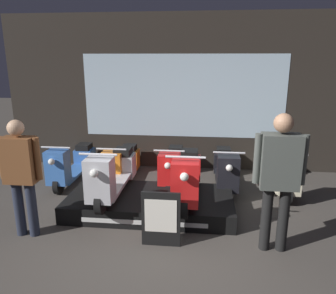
# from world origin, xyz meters

# --- Properties ---
(ground_plane) EXTENTS (30.00, 30.00, 0.00)m
(ground_plane) POSITION_xyz_m (0.00, 0.00, 0.00)
(ground_plane) COLOR #423D38
(shop_wall_back) EXTENTS (7.58, 0.09, 3.20)m
(shop_wall_back) POSITION_xyz_m (0.00, 3.41, 1.60)
(shop_wall_back) COLOR #28231E
(shop_wall_back) RESTS_ON ground_plane
(display_platform) EXTENTS (2.54, 1.21, 0.26)m
(display_platform) POSITION_xyz_m (-0.35, 1.20, 0.13)
(display_platform) COLOR black
(display_platform) RESTS_ON ground_plane
(scooter_display_left) EXTENTS (0.51, 1.76, 0.86)m
(scooter_display_left) POSITION_xyz_m (-0.92, 1.18, 0.60)
(scooter_display_left) COLOR black
(scooter_display_left) RESTS_ON display_platform
(scooter_display_right) EXTENTS (0.51, 1.76, 0.86)m
(scooter_display_right) POSITION_xyz_m (0.22, 1.18, 0.60)
(scooter_display_right) COLOR black
(scooter_display_right) RESTS_ON display_platform
(scooter_backrow_0) EXTENTS (0.51, 1.76, 0.86)m
(scooter_backrow_0) POSITION_xyz_m (-2.07, 2.36, 0.34)
(scooter_backrow_0) COLOR black
(scooter_backrow_0) RESTS_ON ground_plane
(scooter_backrow_1) EXTENTS (0.51, 1.76, 0.86)m
(scooter_backrow_1) POSITION_xyz_m (-1.09, 2.36, 0.34)
(scooter_backrow_1) COLOR black
(scooter_backrow_1) RESTS_ON ground_plane
(scooter_backrow_2) EXTENTS (0.51, 1.76, 0.86)m
(scooter_backrow_2) POSITION_xyz_m (-0.12, 2.36, 0.34)
(scooter_backrow_2) COLOR black
(scooter_backrow_2) RESTS_ON ground_plane
(scooter_backrow_3) EXTENTS (0.51, 1.76, 0.86)m
(scooter_backrow_3) POSITION_xyz_m (0.86, 2.36, 0.34)
(scooter_backrow_3) COLOR black
(scooter_backrow_3) RESTS_ON ground_plane
(scooter_backrow_4) EXTENTS (0.51, 1.76, 0.86)m
(scooter_backrow_4) POSITION_xyz_m (1.83, 2.36, 0.34)
(scooter_backrow_4) COLOR black
(scooter_backrow_4) RESTS_ON ground_plane
(person_left_browsing) EXTENTS (0.57, 0.23, 1.58)m
(person_left_browsing) POSITION_xyz_m (-1.89, 0.33, 0.92)
(person_left_browsing) COLOR #232838
(person_left_browsing) RESTS_ON ground_plane
(person_right_browsing) EXTENTS (0.61, 0.25, 1.72)m
(person_right_browsing) POSITION_xyz_m (1.33, 0.33, 1.03)
(person_right_browsing) COLOR black
(person_right_browsing) RESTS_ON ground_plane
(price_sign_board) EXTENTS (0.49, 0.04, 0.73)m
(price_sign_board) POSITION_xyz_m (-0.06, 0.26, 0.37)
(price_sign_board) COLOR black
(price_sign_board) RESTS_ON ground_plane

